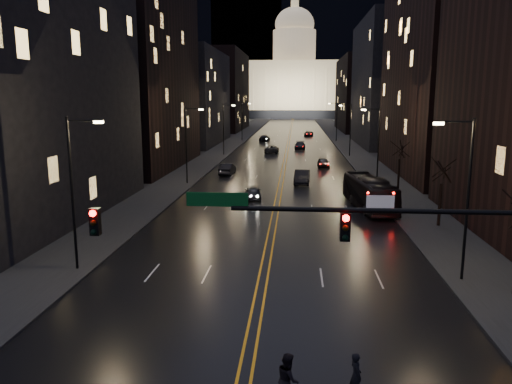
% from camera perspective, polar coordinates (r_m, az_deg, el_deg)
% --- Properties ---
extents(ground, '(900.00, 900.00, 0.00)m').
position_cam_1_polar(ground, '(19.87, -1.14, -19.59)').
color(ground, black).
rests_on(ground, ground).
extents(road, '(20.00, 320.00, 0.02)m').
position_cam_1_polar(road, '(147.42, 3.95, 6.80)').
color(road, black).
rests_on(road, ground).
extents(sidewalk_left, '(8.00, 320.00, 0.16)m').
position_cam_1_polar(sidewalk_left, '(148.24, -1.51, 6.87)').
color(sidewalk_left, black).
rests_on(sidewalk_left, ground).
extents(sidewalk_right, '(8.00, 320.00, 0.16)m').
position_cam_1_polar(sidewalk_right, '(147.91, 9.42, 6.73)').
color(sidewalk_right, black).
rests_on(sidewalk_right, ground).
extents(center_line, '(0.62, 320.00, 0.01)m').
position_cam_1_polar(center_line, '(147.42, 3.95, 6.81)').
color(center_line, orange).
rests_on(center_line, road).
extents(building_left_near, '(12.00, 28.00, 22.00)m').
position_cam_1_polar(building_left_near, '(45.22, -26.10, 10.89)').
color(building_left_near, black).
rests_on(building_left_near, ground).
extents(building_left_mid, '(12.00, 30.00, 28.00)m').
position_cam_1_polar(building_left_mid, '(74.73, -13.50, 13.48)').
color(building_left_mid, black).
rests_on(building_left_mid, ground).
extents(building_left_far, '(12.00, 34.00, 20.00)m').
position_cam_1_polar(building_left_far, '(111.42, -7.29, 10.63)').
color(building_left_far, black).
rests_on(building_left_far, ground).
extents(building_left_dist, '(12.00, 40.00, 24.00)m').
position_cam_1_polar(building_left_dist, '(158.72, -3.70, 11.42)').
color(building_left_dist, black).
rests_on(building_left_dist, ground).
extents(building_right_tall, '(12.00, 30.00, 38.00)m').
position_cam_1_polar(building_right_tall, '(70.35, 21.47, 17.34)').
color(building_right_tall, black).
rests_on(building_right_tall, ground).
extents(building_right_mid, '(12.00, 34.00, 26.00)m').
position_cam_1_polar(building_right_mid, '(110.79, 14.95, 11.91)').
color(building_right_mid, black).
rests_on(building_right_mid, ground).
extents(building_right_dist, '(12.00, 40.00, 22.00)m').
position_cam_1_polar(building_right_dist, '(158.25, 11.82, 10.86)').
color(building_right_dist, black).
rests_on(building_right_dist, ground).
extents(mountain_ridge, '(520.00, 60.00, 130.00)m').
position_cam_1_polar(mountain_ridge, '(402.68, 10.57, 18.40)').
color(mountain_ridge, black).
rests_on(mountain_ridge, ground).
extents(capitol, '(90.00, 50.00, 58.50)m').
position_cam_1_polar(capitol, '(267.17, 4.34, 12.22)').
color(capitol, black).
rests_on(capitol, ground).
extents(traffic_signal, '(17.29, 0.45, 7.00)m').
position_cam_1_polar(traffic_signal, '(18.24, 17.68, -5.47)').
color(traffic_signal, black).
rests_on(traffic_signal, ground).
extents(streetlamp_right_near, '(2.13, 0.25, 9.00)m').
position_cam_1_polar(streetlamp_right_near, '(28.97, 22.77, 0.05)').
color(streetlamp_right_near, black).
rests_on(streetlamp_right_near, ground).
extents(streetlamp_left_near, '(2.13, 0.25, 9.00)m').
position_cam_1_polar(streetlamp_left_near, '(30.25, -20.00, 0.66)').
color(streetlamp_left_near, black).
rests_on(streetlamp_left_near, ground).
extents(streetlamp_right_mid, '(2.13, 0.25, 9.00)m').
position_cam_1_polar(streetlamp_right_mid, '(57.99, 13.65, 5.53)').
color(streetlamp_right_mid, black).
rests_on(streetlamp_right_mid, ground).
extents(streetlamp_left_mid, '(2.13, 0.25, 9.00)m').
position_cam_1_polar(streetlamp_left_mid, '(58.64, -7.81, 5.79)').
color(streetlamp_left_mid, black).
rests_on(streetlamp_left_mid, ground).
extents(streetlamp_right_far, '(2.13, 0.25, 9.00)m').
position_cam_1_polar(streetlamp_right_far, '(87.68, 10.63, 7.31)').
color(streetlamp_right_far, black).
rests_on(streetlamp_right_far, ground).
extents(streetlamp_left_far, '(2.13, 0.25, 9.00)m').
position_cam_1_polar(streetlamp_left_far, '(88.11, -3.62, 7.49)').
color(streetlamp_left_far, black).
rests_on(streetlamp_left_far, ground).
extents(streetlamp_right_dist, '(2.13, 0.25, 9.00)m').
position_cam_1_polar(streetlamp_right_dist, '(117.52, 9.13, 8.18)').
color(streetlamp_right_dist, black).
rests_on(streetlamp_right_dist, ground).
extents(streetlamp_left_dist, '(2.13, 0.25, 9.00)m').
position_cam_1_polar(streetlamp_left_dist, '(117.84, -1.53, 8.32)').
color(streetlamp_left_dist, black).
rests_on(streetlamp_left_dist, ground).
extents(tree_right_mid, '(2.40, 2.40, 6.65)m').
position_cam_1_polar(tree_right_mid, '(41.03, 20.50, 2.33)').
color(tree_right_mid, black).
rests_on(tree_right_mid, ground).
extents(tree_right_far, '(2.40, 2.40, 6.65)m').
position_cam_1_polar(tree_right_far, '(56.47, 16.14, 4.71)').
color(tree_right_far, black).
rests_on(tree_right_far, ground).
extents(bus, '(3.86, 10.70, 2.92)m').
position_cam_1_polar(bus, '(46.78, 12.83, -0.11)').
color(bus, black).
rests_on(bus, ground).
extents(oncoming_car_a, '(2.03, 4.08, 1.34)m').
position_cam_1_polar(oncoming_car_a, '(49.99, -0.35, -0.07)').
color(oncoming_car_a, black).
rests_on(oncoming_car_a, ground).
extents(oncoming_car_b, '(1.80, 4.67, 1.52)m').
position_cam_1_polar(oncoming_car_b, '(66.07, -3.29, 2.64)').
color(oncoming_car_b, black).
rests_on(oncoming_car_b, ground).
extents(oncoming_car_c, '(2.53, 5.16, 1.41)m').
position_cam_1_polar(oncoming_car_c, '(92.51, 1.82, 4.94)').
color(oncoming_car_c, black).
rests_on(oncoming_car_c, ground).
extents(oncoming_car_d, '(2.60, 5.16, 1.44)m').
position_cam_1_polar(oncoming_car_d, '(117.50, 0.98, 6.18)').
color(oncoming_car_d, black).
rests_on(oncoming_car_d, ground).
extents(receding_car_a, '(2.00, 5.11, 1.66)m').
position_cam_1_polar(receding_car_a, '(59.15, 5.29, 1.73)').
color(receding_car_a, black).
rests_on(receding_car_a, ground).
extents(receding_car_b, '(1.69, 4.14, 1.41)m').
position_cam_1_polar(receding_car_b, '(73.54, 7.72, 3.34)').
color(receding_car_b, black).
rests_on(receding_car_b, ground).
extents(receding_car_c, '(2.21, 5.17, 1.49)m').
position_cam_1_polar(receding_car_c, '(99.19, 5.05, 5.31)').
color(receding_car_c, black).
rests_on(receding_car_c, ground).
extents(receding_car_d, '(2.63, 4.94, 1.32)m').
position_cam_1_polar(receding_car_d, '(133.63, 6.04, 6.65)').
color(receding_car_d, black).
rests_on(receding_car_d, ground).
extents(pedestrian_a, '(0.55, 0.67, 1.59)m').
position_cam_1_polar(pedestrian_a, '(18.29, 11.34, -19.83)').
color(pedestrian_a, black).
rests_on(pedestrian_a, ground).
extents(pedestrian_b, '(0.64, 0.95, 1.79)m').
position_cam_1_polar(pedestrian_b, '(17.62, 3.68, -20.52)').
color(pedestrian_b, black).
rests_on(pedestrian_b, ground).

